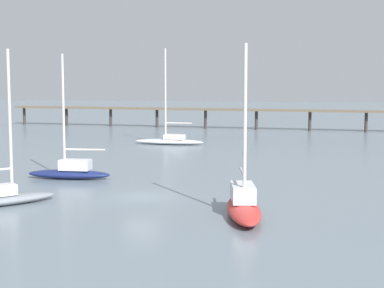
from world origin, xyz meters
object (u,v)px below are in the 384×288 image
sailboat_white (170,139)px  sailboat_navy (70,170)px  sailboat_red (243,203)px  sailboat_gray (6,195)px  pier (346,104)px

sailboat_white → sailboat_navy: bearing=-95.3°
sailboat_red → sailboat_white: (-12.53, 38.68, -0.10)m
sailboat_gray → sailboat_white: bearing=85.8°
pier → sailboat_white: 33.72m
sailboat_red → pier: bearing=79.7°
sailboat_red → sailboat_gray: 15.35m
sailboat_red → sailboat_white: sailboat_white is taller
sailboat_gray → sailboat_navy: sailboat_navy is taller
sailboat_red → sailboat_gray: bearing=177.7°
sailboat_gray → sailboat_navy: size_ratio=0.98×
pier → sailboat_red: 63.38m
sailboat_navy → sailboat_gray: bearing=-91.4°
pier → sailboat_red: sailboat_red is taller
sailboat_white → sailboat_gray: 38.16m
sailboat_red → sailboat_navy: size_ratio=0.99×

